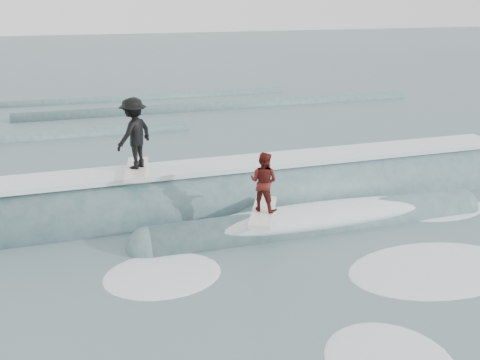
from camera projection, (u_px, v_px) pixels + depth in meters
name	position (u px, v px, depth m)	size (l,w,h in m)	color
ground	(284.00, 272.00, 11.95)	(160.00, 160.00, 0.00)	#3D5559
breaking_wave	(240.00, 206.00, 15.58)	(22.77, 4.02, 2.48)	#365A5B
surfer_black	(134.00, 135.00, 14.27)	(1.39, 2.07, 2.02)	silver
surfer_red	(264.00, 186.00, 13.44)	(1.35, 2.04, 1.63)	white
whitewater	(333.00, 271.00, 11.98)	(16.32, 7.45, 0.10)	white
far_swells	(113.00, 117.00, 27.21)	(36.09, 8.65, 0.80)	#365A5B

